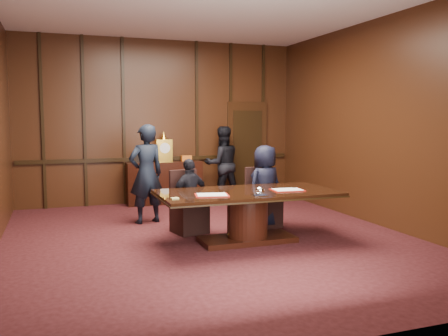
# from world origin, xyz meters

# --- Properties ---
(room) EXTENTS (7.00, 7.04, 3.50)m
(room) POSITION_xyz_m (0.07, 0.14, 1.72)
(room) COLOR black
(room) RESTS_ON ground
(sideboard) EXTENTS (1.60, 0.45, 1.54)m
(sideboard) POSITION_xyz_m (0.00, 3.26, 0.49)
(sideboard) COLOR black
(sideboard) RESTS_ON ground
(conference_table) EXTENTS (2.62, 1.32, 0.76)m
(conference_table) POSITION_xyz_m (0.46, -0.31, 0.51)
(conference_table) COLOR black
(conference_table) RESTS_ON ground
(folder_left) EXTENTS (0.52, 0.42, 0.02)m
(folder_left) POSITION_xyz_m (-0.16, -0.52, 0.77)
(folder_left) COLOR maroon
(folder_left) RESTS_ON conference_table
(folder_right) EXTENTS (0.49, 0.37, 0.02)m
(folder_right) POSITION_xyz_m (1.04, -0.44, 0.77)
(folder_right) COLOR maroon
(folder_right) RESTS_ON conference_table
(inkstand) EXTENTS (0.20, 0.14, 0.12)m
(inkstand) POSITION_xyz_m (0.46, -0.76, 0.81)
(inkstand) COLOR white
(inkstand) RESTS_ON conference_table
(notepad) EXTENTS (0.11, 0.08, 0.01)m
(notepad) POSITION_xyz_m (-0.70, -0.60, 0.77)
(notepad) COLOR #E2DB6E
(notepad) RESTS_ON conference_table
(chair_left) EXTENTS (0.58, 0.58, 0.99)m
(chair_left) POSITION_xyz_m (-0.20, 0.57, 0.29)
(chair_left) COLOR black
(chair_left) RESTS_ON ground
(chair_right) EXTENTS (0.52, 0.52, 0.99)m
(chair_right) POSITION_xyz_m (1.11, 0.57, 0.29)
(chair_right) COLOR black
(chair_right) RESTS_ON ground
(signatory_left) EXTENTS (0.76, 0.51, 1.19)m
(signatory_left) POSITION_xyz_m (-0.19, 0.49, 0.60)
(signatory_left) COLOR black
(signatory_left) RESTS_ON ground
(signatory_right) EXTENTS (0.77, 0.62, 1.38)m
(signatory_right) POSITION_xyz_m (1.11, 0.49, 0.69)
(signatory_right) COLOR black
(signatory_right) RESTS_ON ground
(witness_left) EXTENTS (0.71, 0.55, 1.72)m
(witness_left) POSITION_xyz_m (-0.70, 1.49, 0.86)
(witness_left) COLOR black
(witness_left) RESTS_ON ground
(witness_right) EXTENTS (0.81, 0.63, 1.65)m
(witness_right) POSITION_xyz_m (1.26, 3.10, 0.83)
(witness_right) COLOR black
(witness_right) RESTS_ON ground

